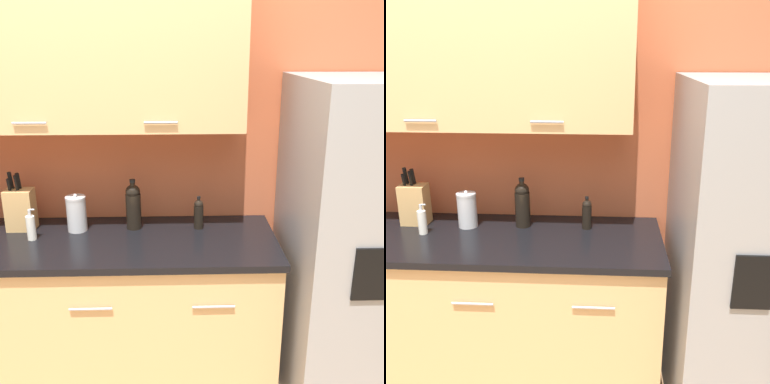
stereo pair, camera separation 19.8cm
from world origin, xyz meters
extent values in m
cube|color=#BC5B38|center=(0.00, 1.03, 1.30)|extent=(10.00, 0.05, 2.60)
cube|color=tan|center=(-0.23, 0.85, 1.87)|extent=(2.07, 0.32, 0.82)
cylinder|color=#99999E|center=(-0.23, 0.67, 1.52)|extent=(0.16, 0.01, 0.01)
cylinder|color=#99999E|center=(0.39, 0.67, 1.52)|extent=(0.16, 0.01, 0.01)
cube|color=black|center=(-0.23, 0.73, 0.04)|extent=(2.35, 0.54, 0.09)
cube|color=tan|center=(-0.23, 0.69, 0.48)|extent=(2.39, 0.62, 0.79)
cube|color=black|center=(-0.23, 0.67, 0.90)|extent=(2.42, 0.64, 0.03)
cylinder|color=#99999E|center=(0.06, 0.36, 0.70)|extent=(0.20, 0.01, 0.01)
cylinder|color=#99999E|center=(0.63, 0.36, 0.70)|extent=(0.20, 0.01, 0.01)
cube|color=gray|center=(1.48, 0.60, 0.87)|extent=(0.89, 0.80, 1.73)
cube|color=black|center=(1.28, 0.19, 0.95)|extent=(0.16, 0.01, 0.24)
cube|color=tan|center=(-0.38, 0.83, 1.02)|extent=(0.14, 0.11, 0.22)
cylinder|color=black|center=(-0.42, 0.85, 1.18)|extent=(0.02, 0.04, 0.10)
cylinder|color=black|center=(-0.42, 0.82, 1.17)|extent=(0.02, 0.03, 0.07)
cylinder|color=black|center=(-0.38, 0.85, 1.18)|extent=(0.02, 0.04, 0.09)
cylinder|color=black|center=(-0.38, 0.82, 1.18)|extent=(0.02, 0.03, 0.09)
cylinder|color=black|center=(0.23, 0.83, 1.01)|extent=(0.08, 0.08, 0.19)
sphere|color=black|center=(0.23, 0.83, 1.12)|extent=(0.08, 0.08, 0.08)
cylinder|color=black|center=(0.23, 0.83, 1.14)|extent=(0.03, 0.03, 0.07)
cylinder|color=black|center=(0.23, 0.83, 1.18)|extent=(0.03, 0.03, 0.02)
cylinder|color=silver|center=(-0.28, 0.69, 0.98)|extent=(0.05, 0.05, 0.13)
cylinder|color=#B2B2B5|center=(-0.28, 0.69, 1.06)|extent=(0.02, 0.02, 0.04)
cylinder|color=#B2B2B5|center=(-0.27, 0.69, 1.08)|extent=(0.03, 0.01, 0.01)
cylinder|color=black|center=(0.58, 0.81, 0.98)|extent=(0.05, 0.05, 0.13)
sphere|color=black|center=(0.58, 0.81, 1.05)|extent=(0.05, 0.05, 0.05)
cylinder|color=black|center=(0.58, 0.81, 1.06)|extent=(0.02, 0.02, 0.04)
cylinder|color=black|center=(0.58, 0.81, 1.09)|extent=(0.02, 0.02, 0.01)
cylinder|color=#B7B7BA|center=(-0.07, 0.80, 1.00)|extent=(0.10, 0.10, 0.18)
cylinder|color=#B7B7BA|center=(-0.07, 0.80, 1.10)|extent=(0.11, 0.11, 0.01)
sphere|color=#B7B7BA|center=(-0.07, 0.80, 1.11)|extent=(0.02, 0.02, 0.02)
camera|label=1|loc=(0.47, -1.46, 1.87)|focal=42.00mm
camera|label=2|loc=(0.67, -1.46, 1.87)|focal=42.00mm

